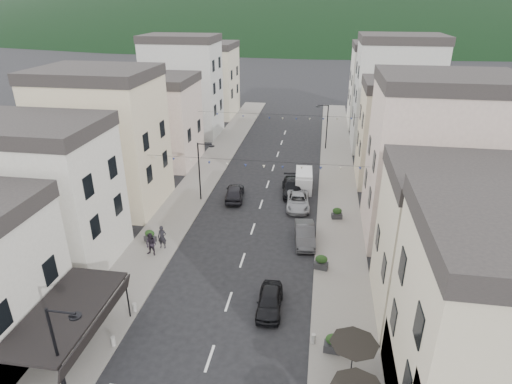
{
  "coord_description": "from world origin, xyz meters",
  "views": [
    {
      "loc": [
        5.37,
        -11.37,
        18.42
      ],
      "look_at": [
        0.25,
        21.17,
        3.5
      ],
      "focal_mm": 30.0,
      "sensor_mm": 36.0,
      "label": 1
    }
  ],
  "objects_px": {
    "parked_car_e": "(235,192)",
    "pedestrian_a": "(162,237)",
    "parked_car_a": "(270,301)",
    "parked_car_b": "(305,234)",
    "delivery_van": "(304,180)",
    "parked_car_c": "(298,201)",
    "parked_car_d": "(292,187)",
    "pedestrian_b": "(151,244)"
  },
  "relations": [
    {
      "from": "parked_car_e",
      "to": "delivery_van",
      "type": "height_order",
      "value": "delivery_van"
    },
    {
      "from": "parked_car_d",
      "to": "pedestrian_b",
      "type": "bearing_deg",
      "value": -132.86
    },
    {
      "from": "parked_car_a",
      "to": "pedestrian_b",
      "type": "distance_m",
      "value": 11.01
    },
    {
      "from": "pedestrian_a",
      "to": "pedestrian_b",
      "type": "height_order",
      "value": "pedestrian_a"
    },
    {
      "from": "pedestrian_a",
      "to": "parked_car_e",
      "type": "bearing_deg",
      "value": 66.4
    },
    {
      "from": "parked_car_d",
      "to": "parked_car_a",
      "type": "bearing_deg",
      "value": -96.61
    },
    {
      "from": "parked_car_b",
      "to": "delivery_van",
      "type": "distance_m",
      "value": 11.02
    },
    {
      "from": "parked_car_a",
      "to": "parked_car_b",
      "type": "relative_size",
      "value": 0.89
    },
    {
      "from": "parked_car_c",
      "to": "delivery_van",
      "type": "relative_size",
      "value": 1.08
    },
    {
      "from": "parked_car_b",
      "to": "parked_car_c",
      "type": "height_order",
      "value": "parked_car_b"
    },
    {
      "from": "parked_car_c",
      "to": "parked_car_d",
      "type": "bearing_deg",
      "value": 100.31
    },
    {
      "from": "parked_car_b",
      "to": "pedestrian_a",
      "type": "relative_size",
      "value": 2.28
    },
    {
      "from": "parked_car_b",
      "to": "delivery_van",
      "type": "xyz_separation_m",
      "value": [
        -0.7,
        11.0,
        0.28
      ]
    },
    {
      "from": "parked_car_b",
      "to": "parked_car_e",
      "type": "bearing_deg",
      "value": 129.5
    },
    {
      "from": "parked_car_d",
      "to": "delivery_van",
      "type": "xyz_separation_m",
      "value": [
        1.1,
        1.54,
        0.3
      ]
    },
    {
      "from": "parked_car_a",
      "to": "parked_car_d",
      "type": "height_order",
      "value": "parked_car_d"
    },
    {
      "from": "parked_car_c",
      "to": "parked_car_d",
      "type": "xyz_separation_m",
      "value": [
        -0.8,
        3.07,
        0.05
      ]
    },
    {
      "from": "pedestrian_a",
      "to": "pedestrian_b",
      "type": "relative_size",
      "value": 1.03
    },
    {
      "from": "parked_car_c",
      "to": "parked_car_a",
      "type": "bearing_deg",
      "value": -97.2
    },
    {
      "from": "parked_car_b",
      "to": "parked_car_e",
      "type": "xyz_separation_m",
      "value": [
        -7.4,
        7.25,
        0.01
      ]
    },
    {
      "from": "parked_car_a",
      "to": "delivery_van",
      "type": "distance_m",
      "value": 19.88
    },
    {
      "from": "parked_car_b",
      "to": "parked_car_e",
      "type": "height_order",
      "value": "parked_car_e"
    },
    {
      "from": "pedestrian_b",
      "to": "delivery_van",
      "type": "bearing_deg",
      "value": 62.99
    },
    {
      "from": "parked_car_a",
      "to": "pedestrian_b",
      "type": "xyz_separation_m",
      "value": [
        -9.88,
        4.83,
        0.39
      ]
    },
    {
      "from": "parked_car_c",
      "to": "parked_car_d",
      "type": "relative_size",
      "value": 0.97
    },
    {
      "from": "parked_car_b",
      "to": "pedestrian_a",
      "type": "xyz_separation_m",
      "value": [
        -11.22,
        -2.86,
        0.36
      ]
    },
    {
      "from": "parked_car_a",
      "to": "parked_car_e",
      "type": "bearing_deg",
      "value": 107.5
    },
    {
      "from": "parked_car_b",
      "to": "parked_car_d",
      "type": "height_order",
      "value": "parked_car_b"
    },
    {
      "from": "parked_car_d",
      "to": "pedestrian_a",
      "type": "relative_size",
      "value": 2.53
    },
    {
      "from": "parked_car_b",
      "to": "parked_car_d",
      "type": "xyz_separation_m",
      "value": [
        -1.8,
        9.46,
        -0.02
      ]
    },
    {
      "from": "parked_car_c",
      "to": "parked_car_e",
      "type": "bearing_deg",
      "value": 168.08
    },
    {
      "from": "parked_car_b",
      "to": "pedestrian_a",
      "type": "height_order",
      "value": "pedestrian_a"
    },
    {
      "from": "parked_car_a",
      "to": "parked_car_b",
      "type": "xyz_separation_m",
      "value": [
        1.8,
        8.85,
        0.06
      ]
    },
    {
      "from": "parked_car_d",
      "to": "pedestrian_a",
      "type": "distance_m",
      "value": 15.51
    },
    {
      "from": "parked_car_c",
      "to": "pedestrian_a",
      "type": "relative_size",
      "value": 2.44
    },
    {
      "from": "parked_car_b",
      "to": "delivery_van",
      "type": "bearing_deg",
      "value": 87.55
    },
    {
      "from": "parked_car_e",
      "to": "pedestrian_a",
      "type": "relative_size",
      "value": 2.24
    },
    {
      "from": "parked_car_b",
      "to": "pedestrian_a",
      "type": "bearing_deg",
      "value": -171.78
    },
    {
      "from": "pedestrian_b",
      "to": "pedestrian_a",
      "type": "bearing_deg",
      "value": 77.31
    },
    {
      "from": "parked_car_d",
      "to": "pedestrian_b",
      "type": "xyz_separation_m",
      "value": [
        -9.88,
        -13.48,
        0.35
      ]
    },
    {
      "from": "parked_car_e",
      "to": "pedestrian_a",
      "type": "xyz_separation_m",
      "value": [
        -3.82,
        -10.11,
        0.35
      ]
    },
    {
      "from": "parked_car_d",
      "to": "parked_car_e",
      "type": "xyz_separation_m",
      "value": [
        -5.6,
        -2.21,
        0.03
      ]
    }
  ]
}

